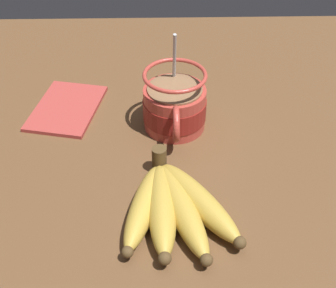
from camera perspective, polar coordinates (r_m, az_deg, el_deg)
name	(u,v)px	position (r cm, az deg, el deg)	size (l,w,h in cm)	color
table	(187,165)	(68.33, 2.39, -2.54)	(90.14, 90.14, 3.89)	brown
coffee_mug	(175,106)	(69.99, 0.81, 4.61)	(12.91, 9.53, 14.57)	#B23D33
banana_bunch	(173,206)	(57.69, 0.65, -7.53)	(17.80, 15.61, 4.03)	#4C381E
napkin	(67,108)	(77.17, -12.24, 4.31)	(15.45, 12.29, 0.60)	#A33833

